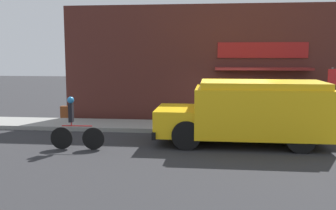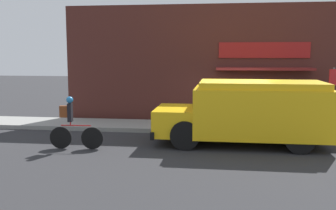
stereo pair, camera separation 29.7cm
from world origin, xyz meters
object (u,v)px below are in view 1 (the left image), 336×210
Objects in this scene: school_bus at (250,111)px; cyclist at (73,124)px; stop_sign_post at (332,88)px; trash_bin at (300,116)px.

cyclist is at bearing -166.05° from school_bus.
school_bus reaches higher than cyclist.
stop_sign_post is (3.12, 2.06, 0.60)m from school_bus.
cyclist is (-5.49, -1.35, -0.31)m from school_bus.
stop_sign_post reaches higher than cyclist.
school_bus is 3.20m from trash_bin.
stop_sign_post is at bearing -16.43° from trash_bin.
trash_bin is at bearing 48.44° from school_bus.
school_bus is at bearing -131.65° from trash_bin.
stop_sign_post is at bearing 33.51° from school_bus.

